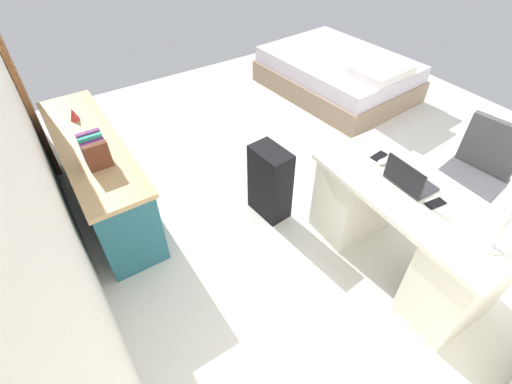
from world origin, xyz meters
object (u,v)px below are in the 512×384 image
(laptop, at_px, (408,180))
(desk_lamp, at_px, (505,213))
(figurine_small, at_px, (74,114))
(credenza, at_px, (100,175))
(cell_phone_near_laptop, at_px, (435,203))
(bed, at_px, (338,74))
(cell_phone_by_mouse, at_px, (379,156))
(desk, at_px, (402,229))
(suitcase_black, at_px, (270,183))
(computer_mouse, at_px, (383,162))
(office_chair, at_px, (469,182))

(laptop, bearing_deg, desk_lamp, 177.92)
(desk_lamp, distance_m, figurine_small, 3.26)
(credenza, relative_size, laptop, 5.69)
(cell_phone_near_laptop, bearing_deg, credenza, 47.97)
(cell_phone_near_laptop, xyz_separation_m, figurine_small, (2.42, 1.71, 0.01))
(desk_lamp, bearing_deg, bed, -28.86)
(cell_phone_near_laptop, relative_size, cell_phone_by_mouse, 1.00)
(desk, relative_size, cell_phone_by_mouse, 10.72)
(suitcase_black, relative_size, figurine_small, 6.17)
(credenza, xyz_separation_m, suitcase_black, (-0.87, -1.20, -0.02))
(computer_mouse, bearing_deg, cell_phone_near_laptop, 177.30)
(bed, bearing_deg, figurine_small, 92.57)
(laptop, height_order, desk_lamp, desk_lamp)
(desk, xyz_separation_m, cell_phone_near_laptop, (-0.13, -0.02, 0.37))
(figurine_small, bearing_deg, computer_mouse, -137.91)
(credenza, xyz_separation_m, cell_phone_by_mouse, (-1.46, -1.78, 0.40))
(computer_mouse, xyz_separation_m, desk_lamp, (-0.86, 0.07, 0.24))
(cell_phone_near_laptop, relative_size, desk_lamp, 0.39)
(office_chair, relative_size, computer_mouse, 9.40)
(desk, relative_size, laptop, 4.61)
(bed, distance_m, laptop, 2.89)
(cell_phone_near_laptop, height_order, figurine_small, figurine_small)
(desk, xyz_separation_m, suitcase_black, (1.02, 0.48, -0.06))
(laptop, relative_size, desk_lamp, 0.92)
(suitcase_black, relative_size, cell_phone_by_mouse, 4.99)
(credenza, xyz_separation_m, laptop, (-1.80, -1.69, 0.45))
(credenza, height_order, computer_mouse, computer_mouse)
(desk_lamp, xyz_separation_m, figurine_small, (2.79, 1.67, -0.24))
(desk, distance_m, suitcase_black, 1.13)
(office_chair, height_order, desk_lamp, desk_lamp)
(desk, height_order, laptop, laptop)
(cell_phone_by_mouse, bearing_deg, figurine_small, 36.74)
(credenza, relative_size, computer_mouse, 18.00)
(office_chair, xyz_separation_m, suitcase_black, (0.98, 1.34, -0.08))
(computer_mouse, relative_size, desk_lamp, 0.29)
(laptop, bearing_deg, office_chair, -93.79)
(suitcase_black, xyz_separation_m, cell_phone_by_mouse, (-0.59, -0.58, 0.42))
(desk_lamp, bearing_deg, desk, -1.73)
(suitcase_black, distance_m, cell_phone_near_laptop, 1.33)
(desk_lamp, bearing_deg, cell_phone_by_mouse, -6.63)
(office_chair, bearing_deg, cell_phone_near_laptop, 101.55)
(bed, xyz_separation_m, laptop, (-2.34, 1.60, 0.56))
(cell_phone_near_laptop, distance_m, desk_lamp, 0.45)
(suitcase_black, relative_size, computer_mouse, 6.78)
(suitcase_black, bearing_deg, cell_phone_near_laptop, -161.76)
(bed, distance_m, cell_phone_by_mouse, 2.56)
(laptop, distance_m, figurine_small, 2.77)
(credenza, distance_m, bed, 3.34)
(desk, relative_size, office_chair, 1.55)
(cell_phone_near_laptop, bearing_deg, office_chair, -70.58)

